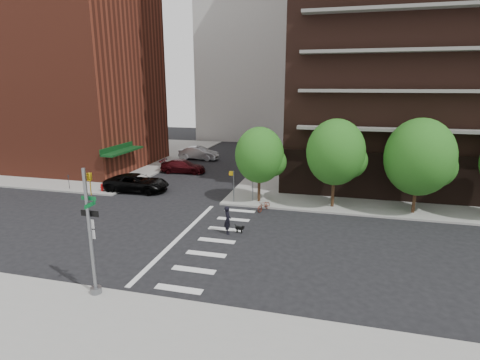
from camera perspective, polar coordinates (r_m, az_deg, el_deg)
The scene contains 18 objects.
ground at distance 25.13m, azimuth -10.18°, elevation -8.41°, with size 120.00×120.00×0.00m, color black.
sidewalk_ne at distance 46.73m, azimuth 27.11°, elevation 0.95°, with size 39.00×33.00×0.15m, color gray.
sidewalk_nw at distance 57.05m, azimuth -23.06°, elevation 3.55°, with size 31.00×33.00×0.15m, color gray.
crosswalk at distance 24.34m, azimuth -5.38°, elevation -9.00°, with size 3.85×13.00×0.01m.
midrise_nw at distance 50.39m, azimuth -25.71°, elevation 13.57°, with size 21.40×15.50×20.00m.
tree_a at distance 30.60m, azimuth 2.98°, elevation 3.81°, with size 4.00×4.00×5.90m.
tree_b at distance 29.93m, azimuth 14.35°, elevation 4.12°, with size 4.50×4.50×6.65m.
tree_c at distance 30.56m, azimuth 25.66°, elevation 3.17°, with size 5.00×5.00×6.80m.
traffic_signal at distance 18.38m, azimuth -21.66°, elevation -8.85°, with size 0.90×0.75×6.00m.
pedestrian_signal at distance 30.89m, azimuth -0.35°, elevation -0.23°, with size 2.18×0.67×2.60m.
fire_hydrant at distance 36.44m, azimuth -20.29°, elevation -0.99°, with size 0.24×0.24×0.73m.
parking_meter at distance 38.42m, azimuth -24.65°, elevation -0.03°, with size 0.10×0.08×1.32m.
parked_car_black at distance 35.83m, azimuth -15.42°, elevation -0.42°, with size 5.85×2.70×1.63m, color black.
parked_car_maroon at distance 42.41m, azimuth -8.66°, elevation 2.07°, with size 5.04×2.05×1.46m, color #420C11.
parked_car_silver at distance 49.66m, azimuth -6.26°, elevation 4.09°, with size 5.23×1.82×1.72m, color #A4A7AC.
scooter at distance 29.44m, azimuth 3.67°, elevation -3.89°, with size 0.57×1.64×0.86m, color maroon.
dog_walker at distance 24.85m, azimuth -1.89°, elevation -6.11°, with size 0.45×0.69×1.89m, color black.
dog at distance 25.14m, azimuth -0.03°, elevation -7.36°, with size 0.63×0.30×0.52m.
Camera 1 is at (9.90, -21.00, 9.62)m, focal length 28.00 mm.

